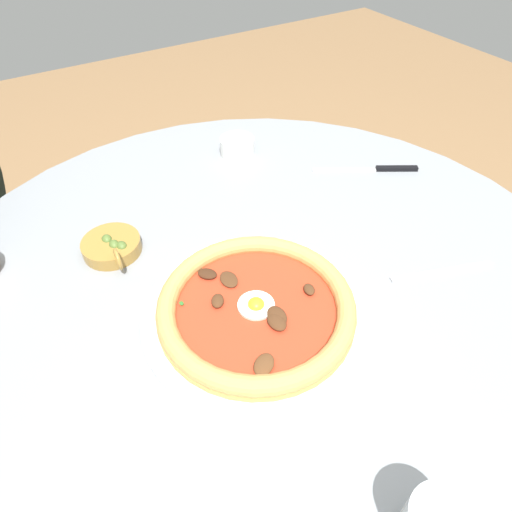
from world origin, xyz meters
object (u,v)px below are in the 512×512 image
at_px(dining_table, 261,336).
at_px(steak_knife, 381,169).
at_px(olive_pan, 112,246).
at_px(ramekin_capers, 237,146).
at_px(fork_utensil, 442,272).
at_px(pizza_on_plate, 256,309).

distance_m(dining_table, steak_knife, 0.41).
bearing_deg(olive_pan, steak_knife, 84.95).
relative_size(steak_knife, olive_pan, 1.55).
height_order(ramekin_capers, olive_pan, olive_pan).
height_order(ramekin_capers, fork_utensil, ramekin_capers).
relative_size(dining_table, fork_utensil, 6.48).
xyz_separation_m(ramekin_capers, fork_utensil, (0.46, 0.10, -0.02)).
distance_m(pizza_on_plate, steak_knife, 0.44).
relative_size(pizza_on_plate, olive_pan, 2.67).
bearing_deg(ramekin_capers, pizza_on_plate, -26.30).
distance_m(pizza_on_plate, fork_utensil, 0.30).
relative_size(steak_knife, ramekin_capers, 2.60).
height_order(dining_table, olive_pan, olive_pan).
distance_m(steak_knife, fork_utensil, 0.28).
relative_size(ramekin_capers, olive_pan, 0.60).
height_order(dining_table, steak_knife, steak_knife).
xyz_separation_m(steak_knife, olive_pan, (-0.05, -0.53, 0.01)).
bearing_deg(fork_utensil, steak_knife, 156.16).
bearing_deg(olive_pan, dining_table, 42.39).
distance_m(pizza_on_plate, ramekin_capers, 0.43).
xyz_separation_m(dining_table, ramekin_capers, (-0.33, 0.15, 0.15)).
xyz_separation_m(pizza_on_plate, ramekin_capers, (-0.38, 0.19, 0.00)).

